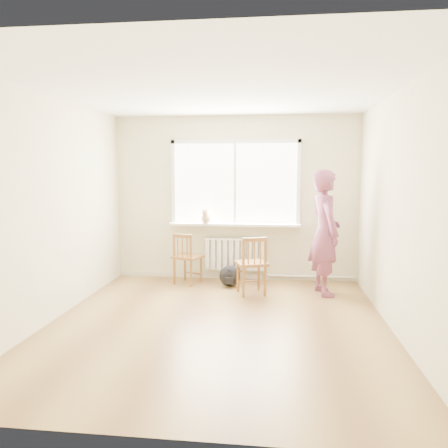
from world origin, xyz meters
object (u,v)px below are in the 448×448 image
(chair_right, at_px, (252,265))
(person, at_px, (325,233))
(chair_left, at_px, (186,258))
(backpack, at_px, (230,276))
(cat, at_px, (206,217))

(chair_right, distance_m, person, 1.16)
(chair_left, distance_m, person, 2.20)
(person, height_order, backpack, person)
(chair_left, relative_size, chair_right, 0.95)
(chair_right, distance_m, backpack, 0.62)
(person, bearing_deg, backpack, 66.03)
(person, relative_size, cat, 4.52)
(cat, height_order, backpack, cat)
(person, xyz_separation_m, cat, (-1.84, 0.58, 0.15))
(chair_left, height_order, backpack, chair_left)
(chair_left, xyz_separation_m, cat, (0.28, 0.27, 0.64))
(chair_left, height_order, chair_right, chair_right)
(chair_right, bearing_deg, person, 170.70)
(chair_right, height_order, cat, cat)
(cat, xyz_separation_m, backpack, (0.43, -0.33, -0.89))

